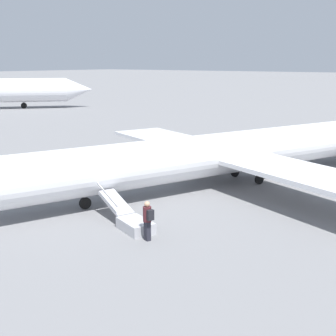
# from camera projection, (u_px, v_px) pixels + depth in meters

# --- Properties ---
(ground_plane) EXTENTS (600.00, 600.00, 0.00)m
(ground_plane) POSITION_uv_depth(u_px,v_px,m) (215.00, 186.00, 28.68)
(ground_plane) COLOR slate
(airplane_main) EXTENTS (31.08, 24.37, 6.68)m
(airplane_main) POSITION_uv_depth(u_px,v_px,m) (228.00, 153.00, 28.74)
(airplane_main) COLOR white
(airplane_main) RESTS_ON ground
(boarding_stairs) EXTENTS (2.33, 4.12, 1.67)m
(boarding_stairs) POSITION_uv_depth(u_px,v_px,m) (131.00, 221.00, 21.35)
(boarding_stairs) COLOR #B2B2B7
(boarding_stairs) RESTS_ON ground
(passenger) EXTENTS (0.44, 0.57, 1.74)m
(passenger) POSITION_uv_depth(u_px,v_px,m) (148.00, 218.00, 19.75)
(passenger) COLOR #23232D
(passenger) RESTS_ON ground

